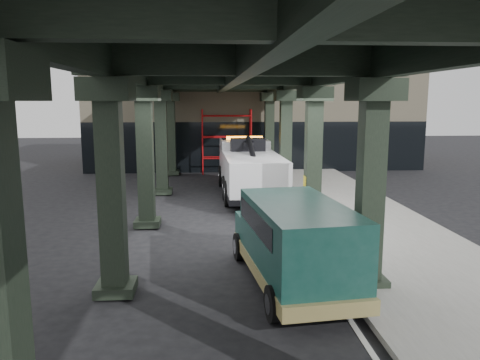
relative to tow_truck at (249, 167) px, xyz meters
name	(u,v)px	position (x,y,z in m)	size (l,w,h in m)	color
ground	(246,241)	(-0.75, -7.54, -1.39)	(90.00, 90.00, 0.00)	black
sidewalk	(362,221)	(3.75, -5.54, -1.32)	(5.00, 40.00, 0.15)	gray
lane_stripe	(287,224)	(0.95, -5.54, -1.39)	(0.12, 38.00, 0.01)	silver
viaduct	(230,73)	(-1.15, -5.54, 4.07)	(7.40, 32.00, 6.40)	black
building	(251,108)	(1.25, 12.46, 2.61)	(22.00, 10.00, 8.00)	#C6B793
scaffolding	(227,140)	(-0.75, 7.11, 0.72)	(3.08, 0.88, 4.00)	red
tow_truck	(249,167)	(0.00, 0.00, 0.00)	(2.81, 8.79, 2.86)	black
towed_van	(294,241)	(0.08, -11.35, -0.23)	(2.63, 5.51, 2.16)	#103A33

